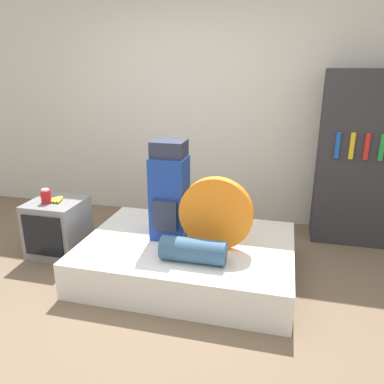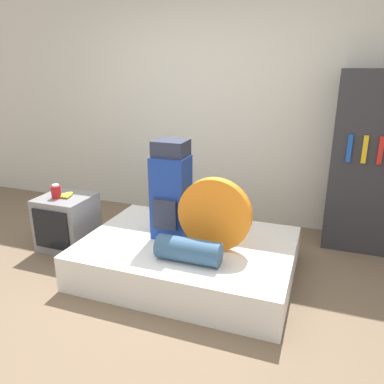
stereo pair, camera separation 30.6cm
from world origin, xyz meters
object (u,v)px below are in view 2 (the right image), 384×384
(tent_bag, at_px, (215,214))
(television, at_px, (67,222))
(sleeping_roll, at_px, (188,250))
(backpack, at_px, (171,191))
(bookshelf, at_px, (375,164))
(canister, at_px, (56,192))

(tent_bag, relative_size, television, 1.13)
(television, bearing_deg, tent_bag, -4.75)
(sleeping_roll, height_order, television, television)
(backpack, distance_m, bookshelf, 1.97)
(sleeping_roll, bearing_deg, bookshelf, 46.58)
(tent_bag, height_order, canister, tent_bag)
(backpack, relative_size, television, 1.60)
(tent_bag, distance_m, canister, 1.61)
(sleeping_roll, distance_m, bookshelf, 2.03)
(canister, bearing_deg, sleeping_roll, -13.15)
(tent_bag, relative_size, sleeping_roll, 1.20)
(tent_bag, xyz_separation_m, canister, (-1.61, 0.07, -0.01))
(television, distance_m, bookshelf, 3.04)
(tent_bag, bearing_deg, bookshelf, 43.20)
(tent_bag, bearing_deg, backpack, 165.32)
(sleeping_roll, xyz_separation_m, television, (-1.44, 0.40, -0.14))
(tent_bag, distance_m, bookshelf, 1.71)
(backpack, distance_m, canister, 1.19)
(sleeping_roll, bearing_deg, backpack, 128.28)
(backpack, bearing_deg, sleeping_roll, -51.72)
(sleeping_roll, distance_m, television, 1.50)
(backpack, relative_size, bookshelf, 0.49)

